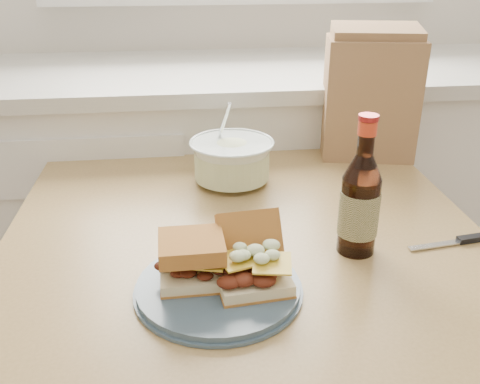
{
  "coord_description": "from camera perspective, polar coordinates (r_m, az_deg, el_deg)",
  "views": [
    {
      "loc": [
        -0.24,
        0.06,
        1.28
      ],
      "look_at": [
        -0.13,
        0.98,
        0.85
      ],
      "focal_mm": 40.0,
      "sensor_mm": 36.0,
      "label": 1
    }
  ],
  "objects": [
    {
      "name": "sandwich_left",
      "position": [
        0.85,
        -5.14,
        -7.17
      ],
      "size": [
        0.1,
        0.1,
        0.08
      ],
      "rotation": [
        0.0,
        0.0,
        0.02
      ],
      "color": "beige",
      "rests_on": "plate"
    },
    {
      "name": "paper_bag",
      "position": [
        1.42,
        13.67,
        9.69
      ],
      "size": [
        0.26,
        0.19,
        0.3
      ],
      "primitive_type": "cube",
      "rotation": [
        0.0,
        0.0,
        -0.2
      ],
      "color": "#A06F4D",
      "rests_on": "dining_table"
    },
    {
      "name": "knife",
      "position": [
        1.09,
        22.78,
        -4.74
      ],
      "size": [
        0.17,
        0.04,
        0.01
      ],
      "rotation": [
        0.0,
        0.0,
        0.14
      ],
      "color": "silver",
      "rests_on": "dining_table"
    },
    {
      "name": "sandwich_right",
      "position": [
        0.86,
        1.27,
        -7.24
      ],
      "size": [
        0.12,
        0.16,
        0.1
      ],
      "rotation": [
        0.0,
        0.0,
        0.11
      ],
      "color": "beige",
      "rests_on": "plate"
    },
    {
      "name": "coleslaw_bowl",
      "position": [
        1.24,
        -0.87,
        3.21
      ],
      "size": [
        0.19,
        0.19,
        0.19
      ],
      "color": "silver",
      "rests_on": "dining_table"
    },
    {
      "name": "beer_bottle",
      "position": [
        0.96,
        12.65,
        -1.11
      ],
      "size": [
        0.07,
        0.07,
        0.26
      ],
      "rotation": [
        0.0,
        0.0,
        -0.27
      ],
      "color": "black",
      "rests_on": "dining_table"
    },
    {
      "name": "dining_table",
      "position": [
        1.11,
        0.45,
        -9.07
      ],
      "size": [
        0.94,
        0.94,
        0.77
      ],
      "rotation": [
        0.0,
        0.0,
        -0.01
      ],
      "color": "#AA8750",
      "rests_on": "ground"
    },
    {
      "name": "plate",
      "position": [
        0.87,
        -2.32,
        -10.15
      ],
      "size": [
        0.26,
        0.26,
        0.02
      ],
      "primitive_type": "cylinder",
      "color": "#3E5365",
      "rests_on": "dining_table"
    },
    {
      "name": "cabinet_run",
      "position": [
        1.84,
        1.2,
        -1.1
      ],
      "size": [
        2.5,
        0.64,
        0.94
      ],
      "color": "white",
      "rests_on": "ground"
    }
  ]
}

